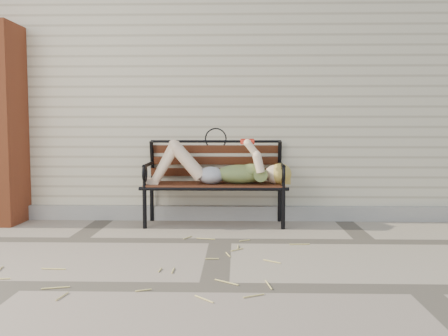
{
  "coord_description": "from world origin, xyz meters",
  "views": [
    {
      "loc": [
        0.14,
        -4.21,
        0.97
      ],
      "look_at": [
        0.02,
        0.55,
        0.58
      ],
      "focal_mm": 40.0,
      "sensor_mm": 36.0,
      "label": 1
    }
  ],
  "objects": [
    {
      "name": "foundation_strip",
      "position": [
        0.0,
        0.97,
        0.07
      ],
      "size": [
        8.0,
        0.1,
        0.15
      ],
      "primitive_type": "cube",
      "color": "#9E9A8F",
      "rests_on": "ground"
    },
    {
      "name": "garden_bench",
      "position": [
        -0.08,
        0.81,
        0.55
      ],
      "size": [
        1.51,
        0.6,
        0.98
      ],
      "color": "black",
      "rests_on": "ground"
    },
    {
      "name": "ground",
      "position": [
        0.0,
        0.0,
        0.0
      ],
      "size": [
        80.0,
        80.0,
        0.0
      ],
      "primitive_type": "plane",
      "color": "gray",
      "rests_on": "ground"
    },
    {
      "name": "reading_woman",
      "position": [
        -0.07,
        0.69,
        0.58
      ],
      "size": [
        1.42,
        0.32,
        0.45
      ],
      "color": "#093540",
      "rests_on": "ground"
    },
    {
      "name": "straw_scatter",
      "position": [
        -0.56,
        -0.5,
        0.01
      ],
      "size": [
        3.04,
        1.55,
        0.01
      ],
      "color": "#D0BC65",
      "rests_on": "ground"
    },
    {
      "name": "house_wall",
      "position": [
        0.0,
        3.0,
        1.5
      ],
      "size": [
        8.0,
        4.0,
        3.0
      ],
      "primitive_type": "cube",
      "color": "beige",
      "rests_on": "ground"
    }
  ]
}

